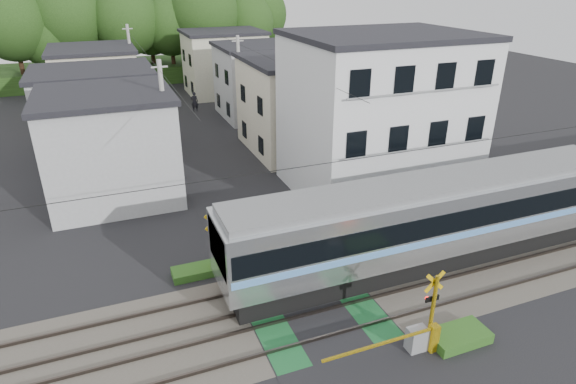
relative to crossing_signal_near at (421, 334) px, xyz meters
name	(u,v)px	position (x,y,z in m)	size (l,w,h in m)	color
ground	(311,306)	(-2.59, 3.65, -0.71)	(120.00, 120.00, 0.00)	black
track_bed	(311,305)	(-2.59, 3.65, -0.67)	(120.00, 120.00, 0.14)	#47423A
crossing_signal_near	(421,334)	(0.00, 0.00, 0.00)	(4.74, 0.65, 3.09)	#E6B60C
crossing_signal_far	(225,258)	(-5.17, 7.31, 0.00)	(4.74, 0.65, 3.09)	#E6B60C
apartment_block	(379,114)	(5.91, 13.15, 3.94)	(10.20, 8.36, 9.30)	silver
houses_row	(188,91)	(-2.33, 29.57, 2.53)	(22.07, 31.35, 6.80)	#ADAFB2
tree_hill	(147,29)	(-2.87, 51.66, 5.43)	(40.00, 13.34, 11.99)	#244416
catenary	(445,200)	(3.41, 3.69, 2.98)	(60.00, 5.04, 7.00)	#2D2D33
utility_poles	(178,90)	(-3.64, 26.66, 3.37)	(7.90, 42.00, 8.00)	#A5A5A0
pedestrian	(194,102)	(-0.85, 35.25, 0.23)	(0.69, 0.45, 1.88)	black
weed_patches	(351,294)	(-0.83, 3.56, -0.53)	(10.25, 8.80, 0.40)	#2D5E1E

